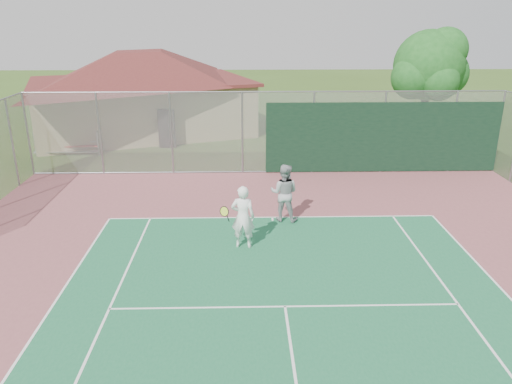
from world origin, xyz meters
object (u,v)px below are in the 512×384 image
(player_grey_back, at_px, (284,193))
(bleachers, at_px, (72,139))
(player_white_front, at_px, (243,217))
(clubhouse, at_px, (141,84))
(tree, at_px, (431,68))

(player_grey_back, bearing_deg, bleachers, -28.21)
(bleachers, xyz_separation_m, player_grey_back, (9.94, -9.28, 0.34))
(player_white_front, distance_m, player_grey_back, 2.42)
(clubhouse, bearing_deg, player_grey_back, -81.25)
(bleachers, distance_m, player_grey_back, 13.60)
(tree, relative_size, player_white_front, 3.13)
(bleachers, bearing_deg, player_grey_back, -45.33)
(tree, xyz_separation_m, player_white_front, (-9.72, -12.79, -2.95))
(clubhouse, relative_size, player_grey_back, 7.59)
(bleachers, distance_m, player_white_front, 14.17)
(player_grey_back, bearing_deg, clubhouse, -47.50)
(tree, relative_size, player_grey_back, 3.08)
(tree, height_order, player_grey_back, tree)
(player_white_front, bearing_deg, clubhouse, -62.68)
(clubhouse, bearing_deg, tree, -29.30)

